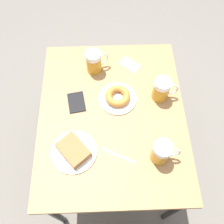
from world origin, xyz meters
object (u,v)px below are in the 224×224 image
beer_mug_center (162,89)px  passport_near_edge (76,102)px  plate_with_donut (118,97)px  beer_mug_left (94,61)px  napkin_folded (130,65)px  fork (119,156)px  plate_with_cake (74,151)px  beer_mug_right (162,152)px

beer_mug_center → passport_near_edge: beer_mug_center is taller
plate_with_donut → beer_mug_left: (0.12, -0.21, 0.05)m
napkin_folded → fork: size_ratio=0.84×
plate_with_cake → beer_mug_right: size_ratio=1.64×
plate_with_cake → passport_near_edge: 0.28m
fork → passport_near_edge: passport_near_edge is taller
plate_with_cake → plate_with_donut: size_ratio=1.08×
beer_mug_left → beer_mug_right: bearing=119.6°
beer_mug_center → napkin_folded: (0.15, -0.22, -0.07)m
napkin_folded → plate_with_cake: bearing=59.6°
beer_mug_center → passport_near_edge: bearing=3.0°
plate_with_cake → beer_mug_left: beer_mug_left is taller
plate_with_cake → fork: bearing=172.7°
beer_mug_center → fork: beer_mug_center is taller
beer_mug_center → napkin_folded: 0.28m
plate_with_donut → beer_mug_left: 0.25m
plate_with_donut → napkin_folded: plate_with_donut is taller
beer_mug_left → fork: (-0.12, 0.54, -0.07)m
plate_with_cake → napkin_folded: plate_with_cake is taller
plate_with_cake → beer_mug_center: size_ratio=1.64×
beer_mug_left → beer_mug_center: bearing=150.5°
passport_near_edge → napkin_folded: bearing=-141.3°
plate_with_cake → napkin_folded: bearing=-120.4°
plate_with_donut → passport_near_edge: 0.23m
beer_mug_left → beer_mug_right: 0.63m
beer_mug_right → passport_near_edge: beer_mug_right is taller
napkin_folded → passport_near_edge: passport_near_edge is taller
plate_with_cake → beer_mug_left: (-0.10, -0.51, 0.05)m
plate_with_donut → beer_mug_left: size_ratio=1.51×
plate_with_donut → beer_mug_center: 0.24m
napkin_folded → beer_mug_center: bearing=123.5°
napkin_folded → plate_with_donut: bearing=70.1°
beer_mug_left → passport_near_edge: beer_mug_left is taller
beer_mug_left → plate_with_cake: bearing=78.6°
beer_mug_right → napkin_folded: bearing=-79.8°
beer_mug_center → passport_near_edge: size_ratio=0.98×
plate_with_cake → fork: 0.22m
beer_mug_right → napkin_folded: beer_mug_right is taller
fork → passport_near_edge: bearing=-55.2°
napkin_folded → fork: bearing=80.5°
plate_with_cake → fork: plate_with_cake is taller
napkin_folded → passport_near_edge: size_ratio=0.97×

